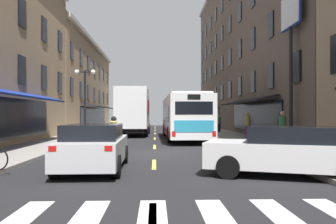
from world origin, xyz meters
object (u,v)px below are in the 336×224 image
motorcycle_rider (114,137)px  pedestrian_mid (283,128)px  sedan_mid (288,151)px  box_truck (134,112)px  billboard_sign (291,30)px  pedestrian_rear (247,125)px  street_lamp_twin (85,100)px  pedestrian_far (219,123)px  sedan_far (141,123)px  transit_bus (184,116)px  sedan_near (94,147)px

motorcycle_rider → pedestrian_mid: bearing=8.3°
sedan_mid → motorcycle_rider: bearing=130.3°
box_truck → motorcycle_rider: size_ratio=3.61×
billboard_sign → motorcycle_rider: size_ratio=3.83×
pedestrian_mid → pedestrian_rear: bearing=2.8°
box_truck → street_lamp_twin: bearing=-121.2°
box_truck → pedestrian_far: bearing=22.2°
sedan_far → motorcycle_rider: size_ratio=2.18×
pedestrian_mid → street_lamp_twin: bearing=60.7°
sedan_mid → motorcycle_rider: motorcycle_rider is taller
transit_bus → sedan_mid: transit_bus is taller
box_truck → street_lamp_twin: size_ratio=1.62×
street_lamp_twin → billboard_sign: bearing=-26.6°
billboard_sign → motorcycle_rider: billboard_sign is taller
pedestrian_mid → sedan_far: bearing=19.5°
box_truck → pedestrian_mid: 13.76m
sedan_near → pedestrian_far: bearing=69.4°
street_lamp_twin → sedan_far: bearing=78.5°
pedestrian_far → box_truck: bearing=-20.1°
transit_bus → sedan_far: bearing=103.9°
sedan_far → pedestrian_rear: pedestrian_rear is taller
billboard_sign → sedan_far: billboard_sign is taller
motorcycle_rider → box_truck: bearing=89.2°
sedan_far → street_lamp_twin: (-3.15, -15.47, 1.98)m
billboard_sign → street_lamp_twin: billboard_sign is taller
sedan_near → pedestrian_far: (7.75, 20.66, 0.22)m
pedestrian_far → pedestrian_mid: bearing=50.5°
box_truck → pedestrian_far: (7.62, 3.10, -1.03)m
transit_bus → sedan_near: size_ratio=2.66×
transit_bus → motorcycle_rider: 9.08m
pedestrian_rear → street_lamp_twin: street_lamp_twin is taller
box_truck → sedan_near: size_ratio=1.73×
pedestrian_far → pedestrian_rear: size_ratio=0.90×
transit_bus → sedan_mid: bearing=-83.4°
box_truck → sedan_mid: bearing=-73.7°
sedan_far → street_lamp_twin: size_ratio=0.98×
sedan_near → sedan_mid: sedan_near is taller
pedestrian_far → pedestrian_rear: (0.29, -8.72, 0.10)m
billboard_sign → transit_bus: billboard_sign is taller
street_lamp_twin → transit_bus: bearing=7.4°
sedan_near → pedestrian_mid: size_ratio=2.45×
pedestrian_mid → sedan_near: bearing=126.9°
pedestrian_far → motorcycle_rider: bearing=20.7°
sedan_mid → sedan_near: bearing=166.9°
sedan_mid → street_lamp_twin: size_ratio=1.04×
transit_bus → box_truck: 5.55m
sedan_far → pedestrian_rear: 17.92m
billboard_sign → pedestrian_mid: bearing=-166.3°
sedan_mid → street_lamp_twin: 16.44m
sedan_mid → pedestrian_far: pedestrian_far is taller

